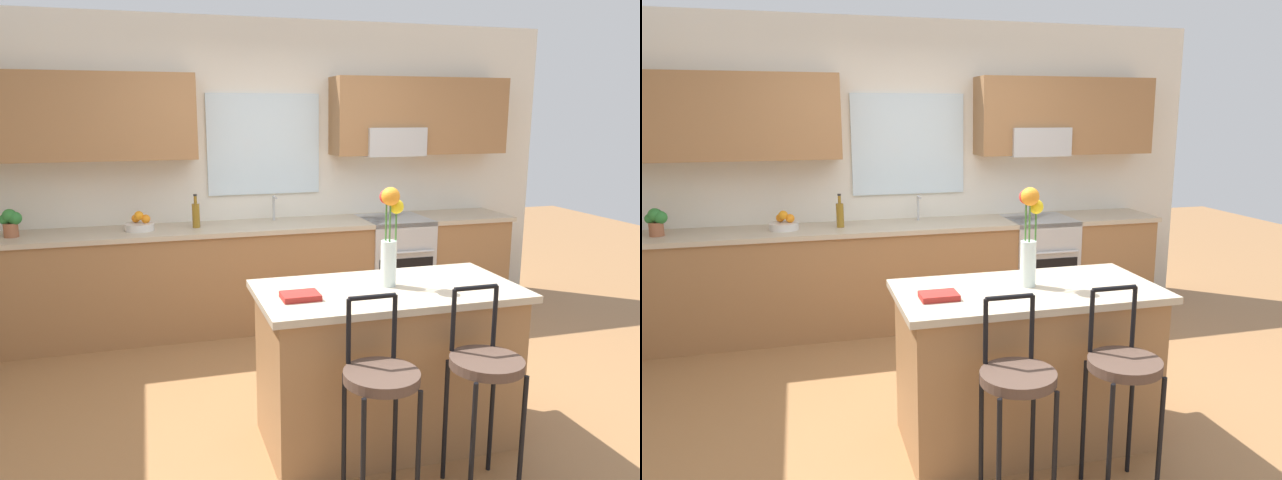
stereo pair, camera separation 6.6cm
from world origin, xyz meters
The scene contains 13 objects.
ground_plane centered at (0.00, 0.00, 0.00)m, with size 14.00×14.00×0.00m, color olive.
back_wall_assembly centered at (0.02, 1.99, 1.51)m, with size 5.60×0.50×2.70m.
counter_run centered at (0.00, 1.70, 0.47)m, with size 4.56×0.64×0.92m.
sink_faucet centered at (0.05, 1.84, 1.06)m, with size 0.02×0.13×0.23m.
oven_range centered at (1.17, 1.68, 0.46)m, with size 0.60×0.64×0.92m.
kitchen_island centered at (0.23, -0.43, 0.46)m, with size 1.48×0.76×0.92m.
bar_stool_near centered at (-0.05, -1.02, 0.64)m, with size 0.36×0.36×1.04m.
bar_stool_middle centered at (0.50, -1.02, 0.64)m, with size 0.36×0.36×1.04m.
flower_vase centered at (0.24, -0.40, 1.23)m, with size 0.14×0.13×0.57m.
cookbook centered at (-0.30, -0.49, 0.94)m, with size 0.20×0.15×0.03m, color maroon.
fruit_bowl_oranges centered at (-1.12, 1.70, 0.97)m, with size 0.24×0.24×0.16m.
bottle_olive_oil centered at (-0.65, 1.70, 1.03)m, with size 0.06×0.06×0.29m.
potted_plant_small centered at (-2.09, 1.70, 1.04)m, with size 0.17×0.12×0.22m.
Camera 2 is at (-0.97, -3.44, 1.88)m, focal length 33.63 mm.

